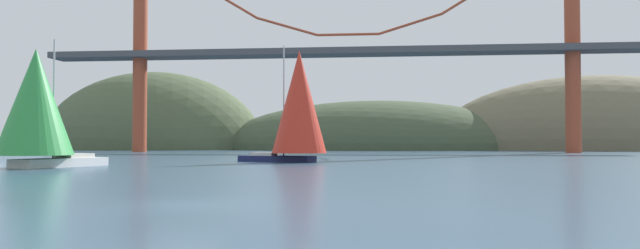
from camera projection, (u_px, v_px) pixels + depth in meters
name	position (u px, v px, depth m)	size (l,w,h in m)	color
ground_plane	(181.00, 205.00, 19.15)	(360.00, 360.00, 0.00)	#385670
headland_left	(153.00, 149.00, 159.12)	(60.46, 44.00, 41.70)	#4C5B3D
headland_right	(597.00, 150.00, 147.06)	(82.72, 44.00, 37.23)	#6B664C
headland_center	(376.00, 150.00, 152.82)	(84.26, 44.00, 25.35)	#425138
suspension_bridge	(348.00, 45.00, 114.19)	(119.84, 6.00, 44.78)	#A34228
sailboat_scarlet_sail	(298.00, 104.00, 59.35)	(10.10, 7.00, 11.87)	#191E4C
sailboat_green_sail	(37.00, 105.00, 46.08)	(7.27, 10.28, 10.36)	white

